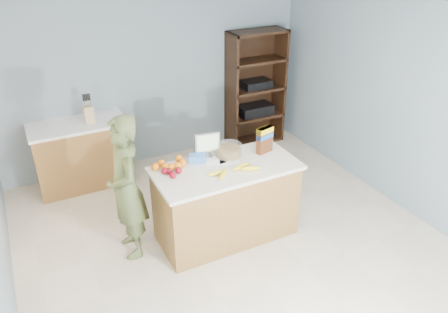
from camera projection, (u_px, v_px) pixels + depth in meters
name	position (u px, v px, depth m)	size (l,w,h in m)	color
floor	(238.00, 249.00, 4.82)	(4.50, 5.00, 0.02)	beige
walls	(241.00, 110.00, 4.04)	(4.52, 5.02, 2.51)	gray
counter_peninsula	(226.00, 205.00, 4.86)	(1.56, 0.76, 0.90)	brown
back_cabinet	(82.00, 154.00, 5.86)	(1.24, 0.62, 0.90)	brown
shelving_unit	(254.00, 90.00, 6.88)	(0.90, 0.40, 1.80)	black
person	(126.00, 188.00, 4.46)	(0.58, 0.38, 1.58)	#4A562E
knife_block	(89.00, 114.00, 5.62)	(0.12, 0.10, 0.31)	tan
envelopes	(223.00, 162.00, 4.72)	(0.38, 0.21, 0.00)	white
bananas	(234.00, 170.00, 4.52)	(0.57, 0.20, 0.05)	yellow
apples	(171.00, 172.00, 4.47)	(0.20, 0.19, 0.07)	maroon
oranges	(170.00, 165.00, 4.59)	(0.37, 0.22, 0.08)	orange
blue_carton	(197.00, 158.00, 4.72)	(0.18, 0.12, 0.08)	blue
salad_bowl	(229.00, 151.00, 4.84)	(0.30, 0.30, 0.13)	#267219
tv	(207.00, 144.00, 4.77)	(0.28, 0.12, 0.28)	silver
cereal_box	(265.00, 138.00, 4.85)	(0.21, 0.12, 0.30)	#592B14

